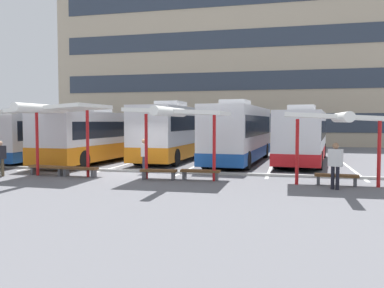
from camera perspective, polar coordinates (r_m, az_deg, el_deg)
name	(u,v)px	position (r m, az deg, el deg)	size (l,w,h in m)	color
ground_plane	(135,174)	(19.99, -8.00, -4.14)	(160.00, 160.00, 0.00)	slate
terminal_building	(227,70)	(49.33, 5.00, 10.39)	(37.61, 12.21, 20.19)	tan
coach_bus_0	(48,135)	(29.08, -19.54, 1.20)	(3.16, 11.73, 3.47)	silver
coach_bus_1	(105,137)	(26.86, -12.10, 1.04)	(3.31, 12.57, 3.44)	silver
coach_bus_2	(178,133)	(27.27, -2.00, 1.56)	(2.90, 11.76, 3.81)	silver
coach_bus_3	(239,134)	(25.13, 6.69, 1.43)	(3.25, 10.98, 3.78)	silver
coach_bus_4	(303,136)	(25.90, 15.37, 1.04)	(3.57, 10.98, 3.48)	silver
lane_stripe_0	(29,157)	(30.84, -21.88, -1.76)	(0.16, 14.00, 0.01)	white
lane_stripe_1	(84,159)	(28.61, -14.97, -2.00)	(0.16, 14.00, 0.01)	white
lane_stripe_2	(142,160)	(26.87, -7.03, -2.25)	(0.16, 14.00, 0.01)	white
lane_stripe_3	(205,161)	(25.70, 1.81, -2.47)	(0.16, 14.00, 0.01)	white
lane_stripe_4	(273,163)	(25.20, 11.26, -2.65)	(0.16, 14.00, 0.01)	white
lane_stripe_5	(346,165)	(25.39, 20.82, -2.75)	(0.16, 14.00, 0.01)	white
waiting_shelter_1	(58,110)	(19.41, -18.32, 4.51)	(3.60, 4.99, 3.32)	red
bench_2	(47,168)	(20.39, -19.67, -3.19)	(1.94, 0.68, 0.45)	brown
bench_3	(80,170)	(19.30, -15.50, -3.48)	(1.75, 0.52, 0.45)	brown
waiting_shelter_2	(178,113)	(17.26, -2.02, 4.33)	(4.06, 5.01, 3.11)	red
bench_4	(159,172)	(17.77, -4.71, -3.96)	(1.63, 0.56, 0.45)	brown
bench_5	(200,172)	(17.57, 1.18, -4.02)	(1.72, 0.42, 0.45)	brown
waiting_shelter_3	(339,119)	(16.61, 19.93, 3.37)	(4.06, 4.52, 2.90)	red
bench_6	(337,177)	(17.08, 19.65, -4.41)	(1.70, 0.58, 0.45)	brown
platform_kerb	(139,171)	(20.49, -7.43, -3.79)	(44.00, 0.24, 0.12)	#ADADA8
waiting_passenger_0	(144,153)	(20.01, -6.74, -1.33)	(0.27, 0.51, 1.68)	#33384C
waiting_passenger_1	(0,156)	(20.64, -25.34, -1.55)	(0.46, 0.51, 1.64)	brown
waiting_passenger_2	(335,162)	(16.01, 19.51, -2.43)	(0.55, 0.41, 1.75)	black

